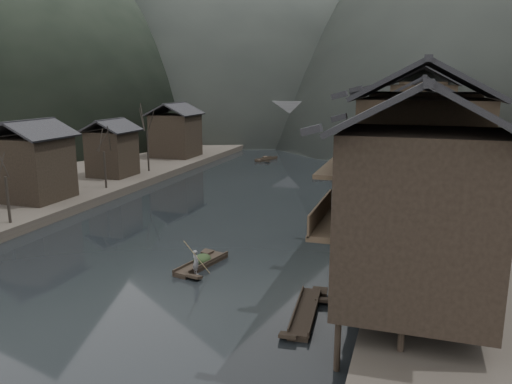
% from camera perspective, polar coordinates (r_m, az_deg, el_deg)
% --- Properties ---
extents(water, '(300.00, 300.00, 0.00)m').
position_cam_1_polar(water, '(37.90, -10.08, -7.79)').
color(water, black).
rests_on(water, ground).
extents(left_bank, '(40.00, 200.00, 1.20)m').
position_cam_1_polar(left_bank, '(89.09, -18.02, 3.92)').
color(left_bank, '#2D2823').
rests_on(left_bank, ground).
extents(stilt_houses, '(9.00, 67.60, 15.37)m').
position_cam_1_polar(stilt_houses, '(51.02, 18.35, 7.21)').
color(stilt_houses, black).
rests_on(stilt_houses, ground).
extents(left_houses, '(8.10, 53.20, 8.73)m').
position_cam_1_polar(left_houses, '(64.03, -18.14, 5.32)').
color(left_houses, black).
rests_on(left_houses, left_bank).
extents(bare_trees, '(3.97, 41.59, 7.95)m').
position_cam_1_polar(bare_trees, '(55.80, -19.86, 5.00)').
color(bare_trees, black).
rests_on(bare_trees, left_bank).
extents(moored_sampans, '(2.95, 47.24, 0.47)m').
position_cam_1_polar(moored_sampans, '(48.56, 11.39, -3.03)').
color(moored_sampans, black).
rests_on(moored_sampans, water).
extents(midriver_boats, '(15.52, 24.05, 0.45)m').
position_cam_1_polar(midriver_boats, '(81.35, 6.38, 3.41)').
color(midriver_boats, black).
rests_on(midriver_boats, water).
extents(stone_bridge, '(40.00, 6.00, 9.00)m').
position_cam_1_polar(stone_bridge, '(104.92, 8.68, 8.09)').
color(stone_bridge, '#4C4C4F').
rests_on(stone_bridge, ground).
extents(hero_sampan, '(2.25, 5.61, 0.44)m').
position_cam_1_polar(hero_sampan, '(36.46, -6.24, -8.15)').
color(hero_sampan, black).
rests_on(hero_sampan, water).
extents(cargo_heap, '(1.22, 1.60, 0.73)m').
position_cam_1_polar(cargo_heap, '(36.49, -6.18, -7.12)').
color(cargo_heap, black).
rests_on(cargo_heap, hero_sampan).
extents(boatman, '(0.75, 0.70, 1.71)m').
position_cam_1_polar(boatman, '(34.30, -6.92, -7.58)').
color(boatman, '#5B5B5E').
rests_on(boatman, hero_sampan).
extents(bamboo_pole, '(1.10, 2.17, 3.14)m').
position_cam_1_polar(bamboo_pole, '(33.47, -6.71, -3.72)').
color(bamboo_pole, '#8C7A51').
rests_on(bamboo_pole, boatman).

